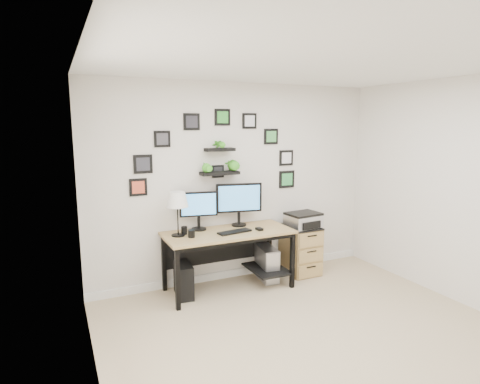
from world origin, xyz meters
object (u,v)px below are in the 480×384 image
monitor_right (239,201)px  printer (303,220)px  table_lamp (177,201)px  desk (230,240)px  monitor_left (199,208)px  mug (191,234)px  pc_tower_grey (267,263)px  pc_tower_black (184,280)px  file_cabinet (301,250)px

monitor_right → printer: monitor_right is taller
table_lamp → desk: bearing=-3.8°
monitor_left → table_lamp: bearing=-154.4°
monitor_right → mug: monitor_right is taller
monitor_right → pc_tower_grey: (0.35, -0.14, -0.86)m
desk → pc_tower_black: (-0.62, 0.00, -0.42)m
desk → monitor_right: 0.53m
monitor_right → file_cabinet: size_ratio=0.89×
monitor_left → file_cabinet: 1.61m
monitor_left → mug: monitor_left is taller
mug → printer: printer is taller
desk → printer: size_ratio=3.40×
mug → pc_tower_grey: mug is taller
desk → file_cabinet: desk is taller
desk → file_cabinet: size_ratio=2.39×
table_lamp → pc_tower_grey: 1.54m
mug → pc_tower_black: bearing=132.1°
pc_tower_black → printer: 1.81m
desk → table_lamp: (-0.66, 0.04, 0.55)m
monitor_left → monitor_right: size_ratio=0.81×
desk → mug: size_ratio=17.34×
printer → pc_tower_black: bearing=-179.6°
file_cabinet → printer: size_ratio=1.42×
pc_tower_grey → file_cabinet: 0.56m
monitor_left → file_cabinet: size_ratio=0.73×
pc_tower_black → mug: bearing=-41.6°
monitor_right → pc_tower_black: (-0.82, -0.17, -0.88)m
monitor_right → mug: size_ratio=6.49×
monitor_left → printer: bearing=-7.2°
monitor_right → file_cabinet: bearing=-7.3°
mug → printer: size_ratio=0.20×
monitor_left → pc_tower_grey: bearing=-10.2°
pc_tower_grey → printer: (0.55, -0.02, 0.55)m
mug → file_cabinet: mug is taller
desk → pc_tower_black: 0.75m
monitor_right → table_lamp: monitor_right is taller
pc_tower_grey → table_lamp: bearing=179.5°
table_lamp → mug: (0.12, -0.13, -0.38)m
file_cabinet → pc_tower_black: bearing=-178.1°
monitor_left → table_lamp: 0.38m
pc_tower_black → file_cabinet: file_cabinet is taller
mug → file_cabinet: 1.70m
pc_tower_black → monitor_right: bearing=18.1°
monitor_left → monitor_right: 0.55m
monitor_left → pc_tower_black: bearing=-144.8°
printer → table_lamp: bearing=179.0°
monitor_right → pc_tower_grey: bearing=-21.6°
monitor_right → printer: (0.90, -0.16, -0.31)m
monitor_right → pc_tower_black: 1.22m
table_lamp → monitor_right: bearing=8.5°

